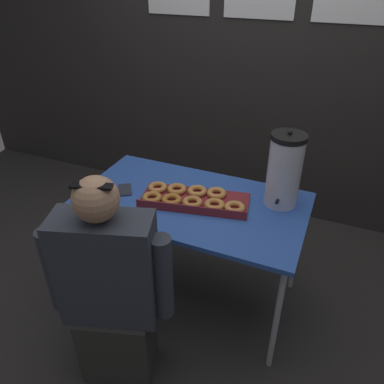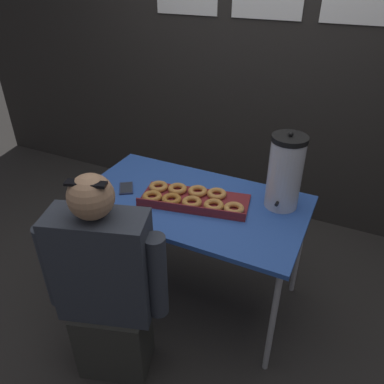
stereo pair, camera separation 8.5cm
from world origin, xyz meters
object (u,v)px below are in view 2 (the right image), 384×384
at_px(donut_box, 192,198).
at_px(cell_phone, 126,188).
at_px(person_seated, 107,290).
at_px(coffee_urn, 285,172).

distance_m(donut_box, cell_phone, 0.43).
bearing_deg(person_seated, cell_phone, -83.25).
height_order(coffee_urn, cell_phone, coffee_urn).
xyz_separation_m(coffee_urn, cell_phone, (-0.90, -0.24, -0.21)).
bearing_deg(donut_box, cell_phone, 175.13).
bearing_deg(coffee_urn, donut_box, -158.27).
bearing_deg(coffee_urn, cell_phone, -165.28).
xyz_separation_m(cell_phone, person_seated, (0.27, -0.60, -0.19)).
relative_size(donut_box, coffee_urn, 1.47).
height_order(donut_box, person_seated, person_seated).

